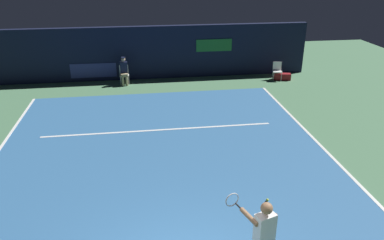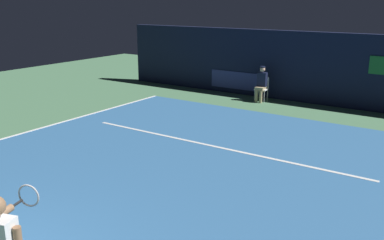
{
  "view_description": "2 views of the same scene",
  "coord_description": "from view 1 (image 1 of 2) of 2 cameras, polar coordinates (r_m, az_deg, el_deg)",
  "views": [
    {
      "loc": [
        -0.57,
        -4.92,
        5.7
      ],
      "look_at": [
        0.99,
        5.86,
        0.93
      ],
      "focal_mm": 35.17,
      "sensor_mm": 36.0,
      "label": 1
    },
    {
      "loc": [
        5.56,
        -2.01,
        3.72
      ],
      "look_at": [
        0.23,
        5.84,
        1.08
      ],
      "focal_mm": 40.78,
      "sensor_mm": 36.0,
      "label": 2
    }
  ],
  "objects": [
    {
      "name": "ground_plane",
      "position": [
        11.52,
        -4.36,
        -6.05
      ],
      "size": [
        31.63,
        31.63,
        0.0
      ],
      "primitive_type": "plane",
      "color": "#4C7A56"
    },
    {
      "name": "court_surface",
      "position": [
        11.52,
        -4.36,
        -6.02
      ],
      "size": [
        10.41,
        12.17,
        0.01
      ],
      "primitive_type": "cube",
      "color": "#336699",
      "rests_on": "ground"
    },
    {
      "name": "line_sideline_left",
      "position": [
        12.85,
        19.27,
        -4.04
      ],
      "size": [
        0.1,
        12.17,
        0.01
      ],
      "primitive_type": "cube",
      "color": "white",
      "rests_on": "court_surface"
    },
    {
      "name": "line_service",
      "position": [
        13.41,
        -5.03,
        -1.52
      ],
      "size": [
        8.12,
        0.1,
        0.01
      ],
      "primitive_type": "cube",
      "color": "white",
      "rests_on": "court_surface"
    },
    {
      "name": "back_wall",
      "position": [
        18.99,
        -6.4,
        10.11
      ],
      "size": [
        15.95,
        0.33,
        2.6
      ],
      "color": "#141933",
      "rests_on": "ground"
    },
    {
      "name": "tennis_player",
      "position": [
        7.32,
        10.7,
        -16.87
      ],
      "size": [
        0.84,
        0.92,
        1.73
      ],
      "color": "#8C6647",
      "rests_on": "ground"
    },
    {
      "name": "line_judge_on_chair",
      "position": [
        18.32,
        -10.28,
        7.39
      ],
      "size": [
        0.47,
        0.55,
        1.32
      ],
      "color": "white",
      "rests_on": "ground"
    },
    {
      "name": "courtside_chair_near",
      "position": [
        19.26,
        12.8,
        7.41
      ],
      "size": [
        0.51,
        0.49,
        0.88
      ],
      "color": "white",
      "rests_on": "ground"
    },
    {
      "name": "tennis_ball",
      "position": [
        9.88,
        11.36,
        -11.79
      ],
      "size": [
        0.07,
        0.07,
        0.07
      ],
      "primitive_type": "sphere",
      "color": "#CCE033",
      "rests_on": "court_surface"
    },
    {
      "name": "equipment_bag",
      "position": [
        19.41,
        13.49,
        6.42
      ],
      "size": [
        0.89,
        0.49,
        0.32
      ],
      "primitive_type": "cube",
      "rotation": [
        0.0,
        0.0,
        -0.21
      ],
      "color": "maroon",
      "rests_on": "ground"
    }
  ]
}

